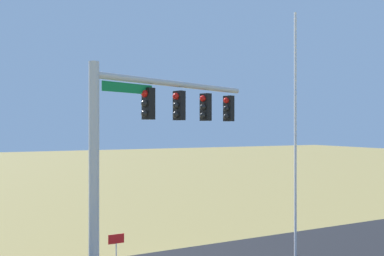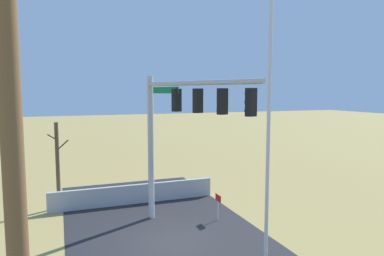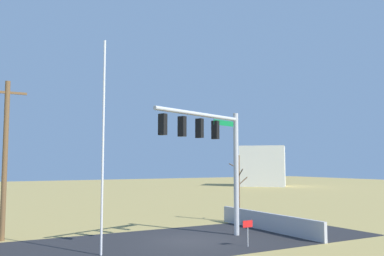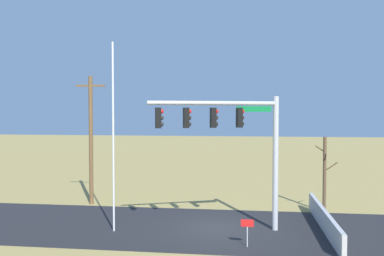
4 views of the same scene
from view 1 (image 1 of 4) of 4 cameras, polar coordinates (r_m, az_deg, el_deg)
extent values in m
cylinder|color=#B2B5BA|center=(11.15, -13.79, -8.04)|extent=(0.28, 0.28, 6.70)
cylinder|color=#B2B5BA|center=(13.16, -1.97, 6.26)|extent=(6.06, 2.49, 0.20)
cube|color=#0F7238|center=(11.78, -9.06, 5.64)|extent=(1.69, 0.67, 0.28)
cube|color=black|center=(12.23, -6.22, 3.45)|extent=(0.35, 0.42, 0.96)
sphere|color=red|center=(12.16, -6.76, 4.89)|extent=(0.22, 0.22, 0.22)
sphere|color=black|center=(12.13, -6.76, 3.48)|extent=(0.22, 0.22, 0.22)
sphere|color=black|center=(12.12, -6.76, 2.06)|extent=(0.22, 0.22, 0.22)
cube|color=black|center=(13.14, -1.84, 3.21)|extent=(0.35, 0.42, 0.96)
sphere|color=red|center=(13.05, -2.30, 4.55)|extent=(0.22, 0.22, 0.22)
sphere|color=black|center=(13.03, -2.30, 3.23)|extent=(0.22, 0.22, 0.22)
sphere|color=black|center=(13.02, -2.30, 1.92)|extent=(0.22, 0.22, 0.22)
cube|color=black|center=(14.11, 1.96, 2.98)|extent=(0.35, 0.42, 0.96)
sphere|color=red|center=(14.01, 1.55, 4.23)|extent=(0.22, 0.22, 0.22)
sphere|color=black|center=(13.99, 1.55, 3.01)|extent=(0.22, 0.22, 0.22)
sphere|color=black|center=(13.98, 1.55, 1.78)|extent=(0.22, 0.22, 0.22)
cube|color=black|center=(15.13, 5.25, 2.78)|extent=(0.35, 0.42, 0.96)
sphere|color=red|center=(15.03, 4.90, 3.94)|extent=(0.22, 0.22, 0.22)
sphere|color=black|center=(15.01, 4.90, 2.80)|extent=(0.22, 0.22, 0.22)
sphere|color=black|center=(15.00, 4.90, 1.65)|extent=(0.22, 0.22, 0.22)
cylinder|color=silver|center=(15.84, 14.49, -0.86)|extent=(0.10, 0.10, 9.35)
cylinder|color=silver|center=(14.82, -10.74, -17.52)|extent=(0.04, 0.04, 0.90)
cube|color=red|center=(14.65, -10.74, -15.24)|extent=(0.56, 0.02, 0.32)
camera|label=2|loc=(19.59, 43.44, 3.18)|focal=33.05mm
camera|label=3|loc=(33.56, 1.97, -1.77)|focal=38.75mm
camera|label=4|loc=(32.03, -19.25, 1.79)|focal=38.93mm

